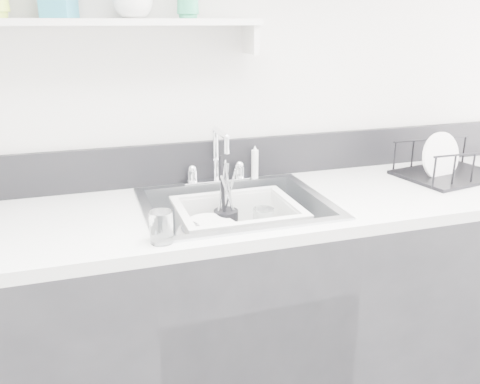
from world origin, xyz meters
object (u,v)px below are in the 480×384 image
object	(u,v)px
counter_run	(236,319)
wash_tub	(238,227)
dish_rack	(450,160)
sink	(236,228)

from	to	relation	value
counter_run	wash_tub	distance (m)	0.37
counter_run	dish_rack	xyz separation A→B (m)	(0.93, 0.05, 0.53)
wash_tub	counter_run	bearing A→B (deg)	171.91
wash_tub	dish_rack	world-z (taller)	dish_rack
sink	wash_tub	distance (m)	0.01
counter_run	dish_rack	distance (m)	1.07
counter_run	wash_tub	xyz separation A→B (m)	(0.01, -0.00, 0.37)
dish_rack	wash_tub	bearing A→B (deg)	173.18
counter_run	wash_tub	size ratio (longest dim) A/B	7.64
sink	dish_rack	distance (m)	0.94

